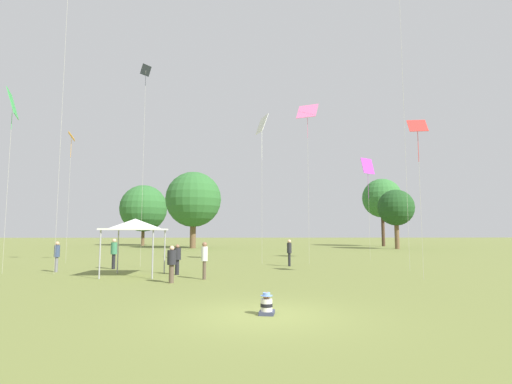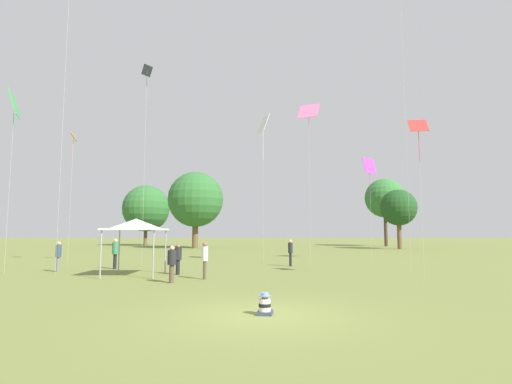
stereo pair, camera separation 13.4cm
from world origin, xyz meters
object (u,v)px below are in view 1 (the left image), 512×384
at_px(kite_0, 262,127).
at_px(kite_2, 145,83).
at_px(person_standing_4, 177,257).
at_px(distant_tree_2, 144,208).
at_px(person_standing_5, 289,250).
at_px(person_standing_1, 172,261).
at_px(person_standing_2, 114,251).
at_px(kite_8, 71,142).
at_px(distant_tree_1, 396,208).
at_px(person_standing_3, 57,253).
at_px(canopy_tent, 135,225).
at_px(seated_toddler, 267,305).
at_px(distant_tree_0, 382,198).
at_px(person_standing_0, 204,256).
at_px(distant_tree_3, 193,200).
at_px(kite_6, 307,114).
at_px(kite_4, 418,130).
at_px(kite_7, 368,168).
at_px(kite_5, 13,106).

bearing_deg(kite_0, kite_2, -47.97).
distance_m(person_standing_4, distant_tree_2, 47.45).
bearing_deg(person_standing_5, person_standing_1, 10.37).
distance_m(person_standing_2, kite_8, 10.43).
height_order(person_standing_1, distant_tree_1, distant_tree_1).
height_order(person_standing_3, canopy_tent, canopy_tent).
xyz_separation_m(seated_toddler, distant_tree_0, (21.49, 51.29, 7.29)).
distance_m(person_standing_2, kite_2, 11.22).
relative_size(person_standing_0, person_standing_4, 1.11).
bearing_deg(distant_tree_3, distant_tree_0, 13.33).
distance_m(kite_8, distant_tree_1, 40.16).
xyz_separation_m(kite_6, distant_tree_1, (15.72, 24.41, -5.22)).
bearing_deg(canopy_tent, person_standing_3, 155.99).
distance_m(kite_2, distant_tree_1, 37.99).
height_order(seated_toddler, distant_tree_3, distant_tree_3).
distance_m(person_standing_4, kite_8, 14.72).
distance_m(kite_6, distant_tree_0, 38.89).
height_order(person_standing_3, kite_6, kite_6).
relative_size(person_standing_1, distant_tree_0, 0.15).
xyz_separation_m(person_standing_0, person_standing_3, (-8.50, 3.68, -0.04)).
height_order(distant_tree_0, distant_tree_3, distant_tree_0).
distance_m(kite_4, kite_6, 10.43).
bearing_deg(kite_7, seated_toddler, -103.18).
height_order(kite_5, kite_7, kite_5).
xyz_separation_m(person_standing_5, kite_7, (7.08, 5.50, 6.36)).
relative_size(kite_4, distant_tree_1, 0.98).
distance_m(kite_2, kite_6, 11.33).
distance_m(person_standing_3, kite_4, 20.11).
bearing_deg(kite_7, kite_8, -163.01).
distance_m(kite_4, kite_5, 21.38).
relative_size(person_standing_3, kite_0, 0.16).
xyz_separation_m(seated_toddler, kite_6, (3.97, 16.71, 10.37)).
xyz_separation_m(person_standing_5, canopy_tent, (-8.52, -5.53, 1.53)).
xyz_separation_m(kite_2, distant_tree_3, (-0.28, 29.34, -5.42)).
height_order(person_standing_4, distant_tree_3, distant_tree_3).
height_order(person_standing_5, kite_6, kite_6).
distance_m(person_standing_3, kite_2, 12.18).
height_order(kite_4, kite_8, kite_8).
distance_m(kite_5, distant_tree_3, 34.21).
bearing_deg(kite_5, distant_tree_1, -22.44).
distance_m(person_standing_2, person_standing_4, 5.45).
bearing_deg(kite_8, person_standing_0, -111.41).
xyz_separation_m(person_standing_2, kite_8, (-4.96, 4.97, 7.71)).
relative_size(person_standing_5, kite_4, 0.22).
bearing_deg(person_standing_4, kite_2, 64.55).
bearing_deg(person_standing_1, distant_tree_1, -159.43).
bearing_deg(person_standing_2, person_standing_4, 29.87).
xyz_separation_m(kite_5, distant_tree_3, (5.83, 33.63, -2.39)).
bearing_deg(person_standing_3, seated_toddler, 111.12).
relative_size(kite_2, distant_tree_0, 1.25).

